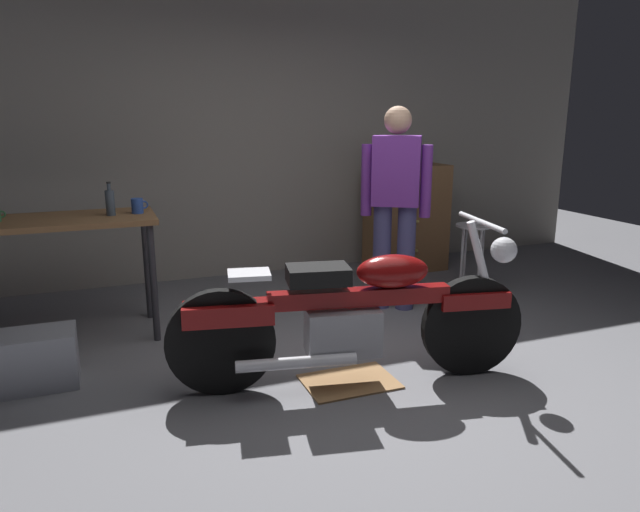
% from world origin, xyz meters
% --- Properties ---
extents(ground_plane, '(12.00, 12.00, 0.00)m').
position_xyz_m(ground_plane, '(0.00, 0.00, 0.00)').
color(ground_plane, slate).
extents(back_wall, '(8.00, 0.12, 3.10)m').
position_xyz_m(back_wall, '(0.00, 2.80, 1.55)').
color(back_wall, gray).
rests_on(back_wall, ground_plane).
extents(workbench, '(1.30, 0.64, 0.90)m').
position_xyz_m(workbench, '(-1.70, 1.46, 0.79)').
color(workbench, brown).
rests_on(workbench, ground_plane).
extents(motorcycle, '(2.16, 0.73, 1.00)m').
position_xyz_m(motorcycle, '(-0.06, 0.05, 0.45)').
color(motorcycle, black).
rests_on(motorcycle, ground_plane).
extents(person_standing, '(0.50, 0.39, 1.67)m').
position_xyz_m(person_standing, '(0.84, 1.23, 0.93)').
color(person_standing, '#47477B').
rests_on(person_standing, ground_plane).
extents(shop_stool, '(0.32, 0.32, 0.64)m').
position_xyz_m(shop_stool, '(1.71, 1.33, 0.50)').
color(shop_stool, '#B2B2B7').
rests_on(shop_stool, ground_plane).
extents(wooden_dresser, '(0.80, 0.47, 1.10)m').
position_xyz_m(wooden_dresser, '(1.57, 2.30, 0.55)').
color(wooden_dresser, brown).
rests_on(wooden_dresser, ground_plane).
extents(drip_tray, '(0.56, 0.40, 0.01)m').
position_xyz_m(drip_tray, '(-0.08, 0.05, 0.01)').
color(drip_tray, olive).
rests_on(drip_tray, ground_plane).
extents(storage_bin, '(0.44, 0.32, 0.34)m').
position_xyz_m(storage_bin, '(-1.85, 0.71, 0.17)').
color(storage_bin, gray).
rests_on(storage_bin, ground_plane).
extents(mug_blue_enamel, '(0.12, 0.08, 0.11)m').
position_xyz_m(mug_blue_enamel, '(-1.16, 1.46, 0.96)').
color(mug_blue_enamel, '#2D51AD').
rests_on(mug_blue_enamel, workbench).
extents(bottle, '(0.06, 0.06, 0.24)m').
position_xyz_m(bottle, '(-1.35, 1.44, 1.00)').
color(bottle, '#3F4C59').
rests_on(bottle, workbench).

